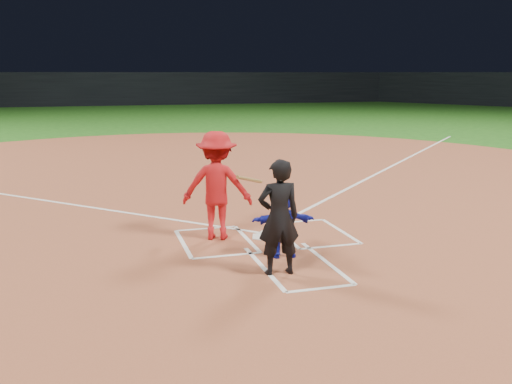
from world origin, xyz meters
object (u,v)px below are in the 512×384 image
object	(u,v)px
home_plate	(265,237)
catcher	(284,224)
umpire	(279,217)
batter_at_plate	(217,186)

from	to	relation	value
home_plate	catcher	xyz separation A→B (m)	(-0.04, -1.23, 0.58)
home_plate	catcher	distance (m)	1.37
catcher	umpire	distance (m)	0.91
home_plate	umpire	bearing A→B (deg)	78.69
umpire	batter_at_plate	size ratio (longest dim) A/B	0.89
umpire	batter_at_plate	distance (m)	2.27
batter_at_plate	umpire	bearing A→B (deg)	-77.49
home_plate	batter_at_plate	xyz separation A→B (m)	(-0.89, 0.21, 1.02)
umpire	catcher	bearing A→B (deg)	-114.14
catcher	batter_at_plate	bearing A→B (deg)	-51.64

